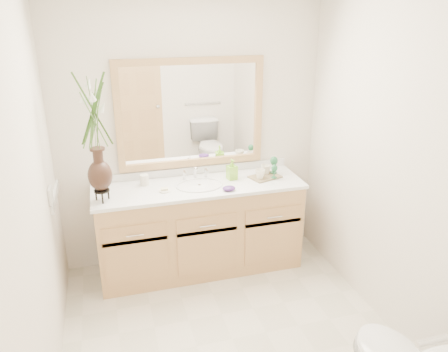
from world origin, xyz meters
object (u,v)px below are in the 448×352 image
object	(u,v)px
flower_vase	(95,125)
soap_bottle	(232,170)
tumbler	(144,180)
tray	(265,177)

from	to	relation	value
flower_vase	soap_bottle	size ratio (longest dim) A/B	5.50
tumbler	tray	world-z (taller)	tumbler
soap_bottle	flower_vase	bearing A→B (deg)	179.66
tumbler	soap_bottle	world-z (taller)	soap_bottle
soap_bottle	tray	distance (m)	0.32
flower_vase	tray	xyz separation A→B (m)	(1.44, 0.12, -0.62)
flower_vase	tray	bearing A→B (deg)	4.88
tumbler	flower_vase	bearing A→B (deg)	-145.88
flower_vase	soap_bottle	world-z (taller)	flower_vase
tray	soap_bottle	bearing A→B (deg)	152.67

